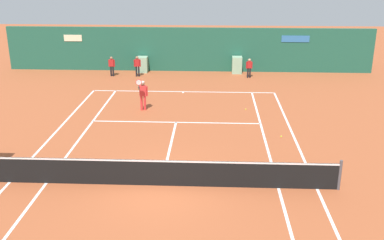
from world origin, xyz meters
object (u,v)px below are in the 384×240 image
(player_on_baseline, at_px, (143,93))
(ball_kid_right_post, at_px, (249,67))
(ball_kid_centre_post, at_px, (112,65))
(ball_kid_left_post, at_px, (137,65))
(tennis_ball_by_sideline, at_px, (246,109))
(tennis_ball_near_service_line, at_px, (281,136))

(player_on_baseline, relative_size, ball_kid_right_post, 1.40)
(ball_kid_centre_post, bearing_deg, ball_kid_left_post, -174.76)
(ball_kid_right_post, height_order, ball_kid_left_post, ball_kid_left_post)
(tennis_ball_by_sideline, bearing_deg, tennis_ball_near_service_line, -70.90)
(ball_kid_right_post, distance_m, tennis_ball_near_service_line, 10.56)
(player_on_baseline, height_order, tennis_ball_near_service_line, player_on_baseline)
(ball_kid_right_post, relative_size, ball_kid_centre_post, 0.96)
(ball_kid_left_post, distance_m, tennis_ball_near_service_line, 13.23)
(player_on_baseline, bearing_deg, ball_kid_centre_post, -78.60)
(ball_kid_right_post, distance_m, ball_kid_centre_post, 9.02)
(ball_kid_left_post, relative_size, tennis_ball_by_sideline, 19.87)
(tennis_ball_near_service_line, bearing_deg, ball_kid_left_post, 127.21)
(ball_kid_right_post, bearing_deg, tennis_ball_by_sideline, 77.96)
(ball_kid_right_post, height_order, ball_kid_centre_post, ball_kid_centre_post)
(player_on_baseline, distance_m, tennis_ball_near_service_line, 7.47)
(ball_kid_centre_post, distance_m, tennis_ball_near_service_line, 14.32)
(ball_kid_right_post, relative_size, ball_kid_left_post, 0.94)
(ball_kid_centre_post, bearing_deg, tennis_ball_by_sideline, 146.29)
(tennis_ball_near_service_line, bearing_deg, tennis_ball_by_sideline, 109.10)
(player_on_baseline, xyz_separation_m, ball_kid_right_post, (5.90, 7.07, -0.20))
(player_on_baseline, bearing_deg, ball_kid_right_post, -142.25)
(tennis_ball_near_service_line, bearing_deg, player_on_baseline, 152.29)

